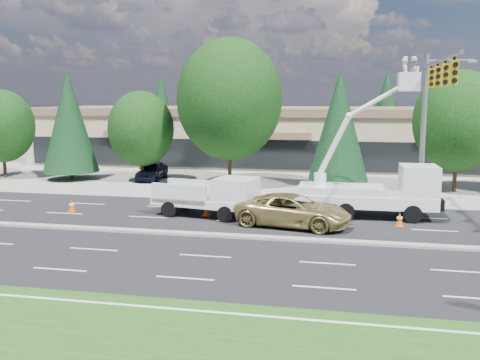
% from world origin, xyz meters
% --- Properties ---
extents(ground, '(140.00, 140.00, 0.00)m').
position_xyz_m(ground, '(0.00, 0.00, 0.00)').
color(ground, black).
rests_on(ground, ground).
extents(concrete_apron, '(140.00, 22.00, 0.01)m').
position_xyz_m(concrete_apron, '(0.00, 20.00, 0.01)').
color(concrete_apron, gray).
rests_on(concrete_apron, ground).
extents(road_median, '(120.00, 0.55, 0.12)m').
position_xyz_m(road_median, '(0.00, 0.00, 0.06)').
color(road_median, gray).
rests_on(road_median, ground).
extents(strip_mall, '(50.40, 15.40, 5.50)m').
position_xyz_m(strip_mall, '(0.00, 29.97, 2.83)').
color(strip_mall, tan).
rests_on(strip_mall, ground).
extents(tree_front_a, '(5.16, 5.16, 7.16)m').
position_xyz_m(tree_front_a, '(-22.00, 15.00, 4.19)').
color(tree_front_a, '#332114').
rests_on(tree_front_a, ground).
extents(tree_front_b, '(4.38, 4.38, 8.63)m').
position_xyz_m(tree_front_b, '(-16.00, 15.00, 4.63)').
color(tree_front_b, '#332114').
rests_on(tree_front_b, ground).
extents(tree_front_c, '(5.07, 5.07, 7.03)m').
position_xyz_m(tree_front_c, '(-10.00, 15.00, 4.12)').
color(tree_front_c, '#332114').
rests_on(tree_front_c, ground).
extents(tree_front_d, '(7.83, 7.83, 10.86)m').
position_xyz_m(tree_front_d, '(-3.00, 15.00, 6.36)').
color(tree_front_d, '#332114').
rests_on(tree_front_d, ground).
extents(tree_front_e, '(4.29, 4.29, 8.46)m').
position_xyz_m(tree_front_e, '(5.00, 15.00, 4.54)').
color(tree_front_e, '#332114').
rests_on(tree_front_e, ground).
extents(tree_front_f, '(6.06, 6.06, 8.41)m').
position_xyz_m(tree_front_f, '(13.00, 15.00, 4.92)').
color(tree_front_f, '#332114').
rests_on(tree_front_f, ground).
extents(tree_back_a, '(4.68, 4.68, 9.23)m').
position_xyz_m(tree_back_a, '(-18.00, 42.00, 4.95)').
color(tree_back_a, '#332114').
rests_on(tree_back_a, ground).
extents(tree_back_b, '(5.76, 5.76, 11.35)m').
position_xyz_m(tree_back_b, '(-4.00, 42.00, 6.09)').
color(tree_back_b, '#332114').
rests_on(tree_back_b, ground).
extents(tree_back_c, '(4.91, 4.91, 9.67)m').
position_xyz_m(tree_back_c, '(10.00, 42.00, 5.19)').
color(tree_back_c, '#332114').
rests_on(tree_back_c, ground).
extents(signal_mast, '(2.76, 10.16, 9.00)m').
position_xyz_m(signal_mast, '(10.03, 7.04, 6.06)').
color(signal_mast, gray).
rests_on(signal_mast, ground).
extents(utility_pickup, '(6.05, 3.12, 2.21)m').
position_xyz_m(utility_pickup, '(-1.58, 4.12, 0.91)').
color(utility_pickup, white).
rests_on(utility_pickup, ground).
extents(bucket_truck, '(7.68, 2.63, 8.62)m').
position_xyz_m(bucket_truck, '(7.29, 5.68, 1.83)').
color(bucket_truck, white).
rests_on(bucket_truck, ground).
extents(traffic_cone_a, '(0.40, 0.40, 0.70)m').
position_xyz_m(traffic_cone_a, '(-9.82, 3.71, 0.34)').
color(traffic_cone_a, '#F35807').
rests_on(traffic_cone_a, ground).
extents(traffic_cone_b, '(0.40, 0.40, 0.70)m').
position_xyz_m(traffic_cone_b, '(-1.94, 4.22, 0.34)').
color(traffic_cone_b, '#F35807').
rests_on(traffic_cone_b, ground).
extents(traffic_cone_c, '(0.40, 0.40, 0.70)m').
position_xyz_m(traffic_cone_c, '(1.84, 4.25, 0.34)').
color(traffic_cone_c, '#F35807').
rests_on(traffic_cone_c, ground).
extents(traffic_cone_d, '(0.40, 0.40, 0.70)m').
position_xyz_m(traffic_cone_d, '(8.37, 3.86, 0.34)').
color(traffic_cone_d, '#F35807').
rests_on(traffic_cone_d, ground).
extents(minivan, '(6.25, 3.74, 1.63)m').
position_xyz_m(minivan, '(3.04, 2.80, 0.81)').
color(minivan, '#A08C4D').
rests_on(minivan, ground).
extents(parked_car_west, '(2.05, 4.50, 1.50)m').
position_xyz_m(parked_car_west, '(-9.58, 16.00, 0.75)').
color(parked_car_west, black).
rests_on(parked_car_west, ground).
extents(parked_car_east, '(2.40, 4.58, 1.43)m').
position_xyz_m(parked_car_east, '(5.36, 21.00, 0.72)').
color(parked_car_east, black).
rests_on(parked_car_east, ground).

